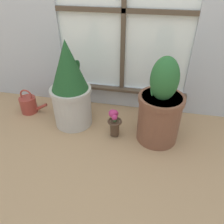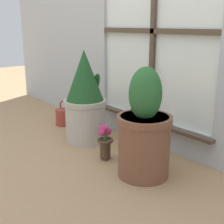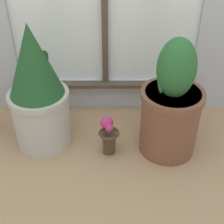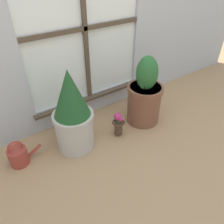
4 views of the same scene
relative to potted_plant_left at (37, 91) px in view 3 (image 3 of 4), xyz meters
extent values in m
plane|color=tan|center=(0.35, -0.19, -0.34)|extent=(10.00, 10.00, 0.00)
cube|color=#B2B7BC|center=(0.35, 0.37, -0.24)|extent=(1.09, 0.05, 0.20)
cube|color=#4C3D2D|center=(0.35, 0.32, -0.15)|extent=(1.15, 0.06, 0.02)
cylinder|color=#B7B2A8|center=(0.00, 0.00, -0.17)|extent=(0.31, 0.31, 0.33)
cylinder|color=#B7B2A8|center=(0.00, 0.00, -0.03)|extent=(0.33, 0.33, 0.03)
cylinder|color=#38281E|center=(0.00, 0.00, -0.01)|extent=(0.28, 0.28, 0.01)
cone|color=#1E4C23|center=(0.00, 0.00, 0.18)|extent=(0.28, 0.28, 0.38)
ellipsoid|color=#1E4C23|center=(-0.01, 0.09, 0.09)|extent=(0.18, 0.04, 0.24)
cylinder|color=brown|center=(0.70, -0.06, -0.15)|extent=(0.31, 0.31, 0.37)
cylinder|color=brown|center=(0.70, -0.06, 0.02)|extent=(0.33, 0.33, 0.04)
cylinder|color=#38281E|center=(0.70, -0.06, 0.03)|extent=(0.28, 0.28, 0.01)
ellipsoid|color=#28602D|center=(0.70, -0.06, 0.17)|extent=(0.19, 0.19, 0.31)
ellipsoid|color=#28602D|center=(0.63, -0.07, 0.11)|extent=(0.04, 0.11, 0.14)
sphere|color=#473323|center=(0.37, -0.07, -0.33)|extent=(0.02, 0.02, 0.02)
sphere|color=#473323|center=(0.35, -0.11, -0.33)|extent=(0.02, 0.02, 0.02)
sphere|color=#473323|center=(0.40, -0.11, -0.33)|extent=(0.02, 0.02, 0.02)
cylinder|color=#473323|center=(0.37, -0.10, -0.26)|extent=(0.07, 0.07, 0.12)
torus|color=#473323|center=(0.37, -0.10, -0.20)|extent=(0.11, 0.11, 0.02)
cylinder|color=#386633|center=(0.37, -0.10, -0.17)|extent=(0.02, 0.02, 0.07)
sphere|color=#B22D66|center=(0.37, -0.10, -0.12)|extent=(0.04, 0.04, 0.04)
sphere|color=#B22D66|center=(0.37, -0.08, -0.14)|extent=(0.06, 0.06, 0.06)
sphere|color=#B22D66|center=(0.36, -0.10, -0.13)|extent=(0.06, 0.06, 0.06)
sphere|color=#B22D66|center=(0.38, -0.13, -0.14)|extent=(0.04, 0.04, 0.04)
camera|label=1|loc=(0.62, -1.41, 0.80)|focal=35.00mm
camera|label=2|loc=(1.92, -1.30, 0.55)|focal=50.00mm
camera|label=3|loc=(0.39, -1.38, 0.88)|focal=50.00mm
camera|label=4|loc=(-0.52, -1.29, 1.01)|focal=35.00mm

